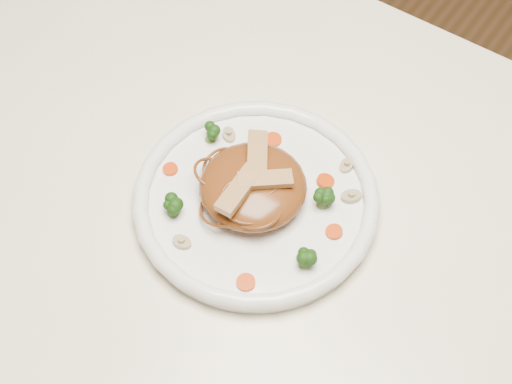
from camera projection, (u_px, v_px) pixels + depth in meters
The scene contains 19 objects.
table at pixel (292, 257), 0.97m from camera, with size 1.20×0.80×0.75m.
plate at pixel (256, 202), 0.89m from camera, with size 0.30×0.30×0.02m, color white.
noodle_mound at pixel (253, 186), 0.87m from camera, with size 0.13×0.13×0.04m, color brown.
chicken_a at pixel (265, 180), 0.84m from camera, with size 0.06×0.02×0.01m, color tan.
chicken_b at pixel (257, 157), 0.86m from camera, with size 0.07×0.02×0.01m, color tan.
chicken_c at pixel (239, 190), 0.83m from camera, with size 0.07×0.02×0.01m, color tan.
broccoli_0 at pixel (323, 197), 0.86m from camera, with size 0.03×0.03×0.03m, color #1A460E, non-canonical shape.
broccoli_1 at pixel (210, 132), 0.92m from camera, with size 0.03×0.03×0.03m, color #1A460E, non-canonical shape.
broccoli_2 at pixel (172, 207), 0.86m from camera, with size 0.02×0.02×0.03m, color #1A460E, non-canonical shape.
broccoli_3 at pixel (305, 258), 0.82m from camera, with size 0.03×0.03×0.03m, color #1A460E, non-canonical shape.
carrot_0 at pixel (325, 181), 0.89m from camera, with size 0.02×0.02×0.01m, color #C53407.
carrot_1 at pixel (170, 169), 0.90m from camera, with size 0.02×0.02×0.01m, color #C53407.
carrot_2 at pixel (334, 232), 0.85m from camera, with size 0.02×0.02×0.01m, color #C53407.
carrot_3 at pixel (273, 140), 0.93m from camera, with size 0.02×0.02×0.01m, color #C53407.
carrot_4 at pixel (246, 282), 0.82m from camera, with size 0.02×0.02×0.01m, color #C53407.
mushroom_0 at pixel (182, 242), 0.84m from camera, with size 0.02×0.02×0.01m, color tan.
mushroom_1 at pixel (351, 196), 0.88m from camera, with size 0.03×0.03×0.01m, color tan.
mushroom_2 at pixel (229, 135), 0.93m from camera, with size 0.02×0.02×0.01m, color tan.
mushroom_3 at pixel (347, 165), 0.91m from camera, with size 0.02×0.02×0.01m, color tan.
Camera 1 is at (0.23, -0.41, 1.50)m, focal length 50.74 mm.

